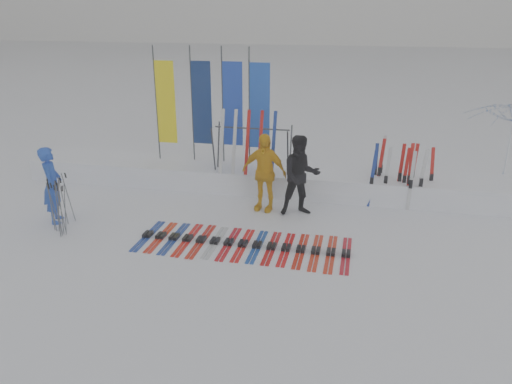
% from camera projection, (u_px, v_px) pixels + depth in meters
% --- Properties ---
extents(ground, '(120.00, 120.00, 0.00)m').
position_uv_depth(ground, '(229.00, 267.00, 9.74)').
color(ground, white).
rests_on(ground, ground).
extents(snow_bank, '(14.00, 1.60, 0.60)m').
position_uv_depth(snow_bank, '(272.00, 178.00, 13.85)').
color(snow_bank, white).
rests_on(snow_bank, ground).
extents(person_blue, '(0.67, 0.78, 1.81)m').
position_uv_depth(person_blue, '(52.00, 185.00, 11.51)').
color(person_blue, blue).
rests_on(person_blue, ground).
extents(person_black, '(1.15, 1.02, 1.96)m').
position_uv_depth(person_black, '(301.00, 176.00, 11.92)').
color(person_black, black).
rests_on(person_black, ground).
extents(person_yellow, '(1.21, 0.68, 1.94)m').
position_uv_depth(person_yellow, '(264.00, 172.00, 12.18)').
color(person_yellow, '#ECAD0F').
rests_on(person_yellow, ground).
extents(tent_canopy, '(2.77, 2.82, 2.40)m').
position_uv_depth(tent_canopy, '(510.00, 145.00, 13.67)').
color(tent_canopy, white).
rests_on(tent_canopy, ground).
extents(ski_row, '(4.51, 1.70, 0.07)m').
position_uv_depth(ski_row, '(244.00, 244.00, 10.61)').
color(ski_row, navy).
rests_on(ski_row, ground).
extents(pole_cluster, '(0.64, 0.90, 1.25)m').
position_uv_depth(pole_cluster, '(59.00, 206.00, 11.11)').
color(pole_cluster, '#595B60').
rests_on(pole_cluster, ground).
extents(feather_flags, '(3.26, 0.17, 3.20)m').
position_uv_depth(feather_flags, '(213.00, 104.00, 13.77)').
color(feather_flags, '#383A3F').
rests_on(feather_flags, ground).
extents(ski_rack, '(2.04, 0.80, 1.23)m').
position_uv_depth(ski_rack, '(252.00, 143.00, 13.20)').
color(ski_rack, '#383A3F').
rests_on(ski_rack, ground).
extents(upright_skis, '(1.58, 1.00, 1.68)m').
position_uv_depth(upright_skis, '(399.00, 174.00, 12.67)').
color(upright_skis, red).
rests_on(upright_skis, ground).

